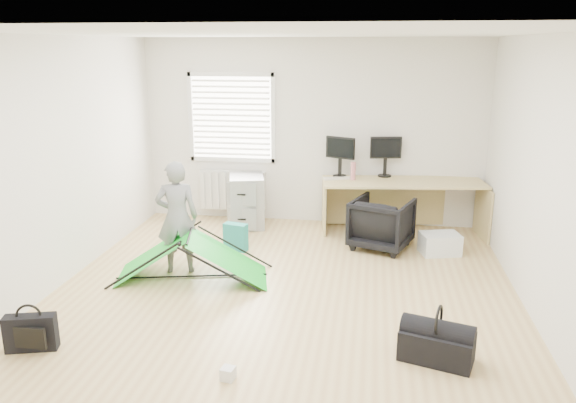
# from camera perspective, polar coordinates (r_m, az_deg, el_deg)

# --- Properties ---
(ground) EXTENTS (5.50, 5.50, 0.00)m
(ground) POSITION_cam_1_polar(r_m,az_deg,el_deg) (6.07, -0.58, -9.69)
(ground) COLOR tan
(ground) RESTS_ON ground
(back_wall) EXTENTS (5.00, 0.02, 2.70)m
(back_wall) POSITION_cam_1_polar(r_m,az_deg,el_deg) (8.30, 2.46, 7.01)
(back_wall) COLOR silver
(back_wall) RESTS_ON ground
(window) EXTENTS (1.20, 0.06, 1.20)m
(window) POSITION_cam_1_polar(r_m,az_deg,el_deg) (8.45, -5.76, 8.46)
(window) COLOR silver
(window) RESTS_ON back_wall
(radiator) EXTENTS (1.00, 0.12, 0.60)m
(radiator) POSITION_cam_1_polar(r_m,az_deg,el_deg) (8.62, -5.62, 1.16)
(radiator) COLOR silver
(radiator) RESTS_ON back_wall
(desk) EXTENTS (2.31, 0.99, 0.76)m
(desk) POSITION_cam_1_polar(r_m,az_deg,el_deg) (8.08, 11.49, -0.59)
(desk) COLOR tan
(desk) RESTS_ON ground
(filing_cabinet) EXTENTS (0.63, 0.75, 0.75)m
(filing_cabinet) POSITION_cam_1_polar(r_m,az_deg,el_deg) (8.30, -4.20, 0.10)
(filing_cabinet) COLOR #989A9D
(filing_cabinet) RESTS_ON ground
(monitor_left) EXTENTS (0.44, 0.27, 0.42)m
(monitor_left) POSITION_cam_1_polar(r_m,az_deg,el_deg) (8.08, 5.31, 4.00)
(monitor_left) COLOR black
(monitor_left) RESTS_ON desk
(monitor_right) EXTENTS (0.46, 0.18, 0.43)m
(monitor_right) POSITION_cam_1_polar(r_m,az_deg,el_deg) (8.18, 9.84, 3.98)
(monitor_right) COLOR black
(monitor_right) RESTS_ON desk
(keyboard) EXTENTS (0.43, 0.27, 0.02)m
(keyboard) POSITION_cam_1_polar(r_m,az_deg,el_deg) (7.98, 5.09, 2.37)
(keyboard) COLOR beige
(keyboard) RESTS_ON desk
(thermos) EXTENTS (0.07, 0.07, 0.25)m
(thermos) POSITION_cam_1_polar(r_m,az_deg,el_deg) (7.93, 6.64, 3.10)
(thermos) COLOR #C26C73
(thermos) RESTS_ON desk
(office_chair) EXTENTS (0.93, 0.94, 0.67)m
(office_chair) POSITION_cam_1_polar(r_m,az_deg,el_deg) (7.47, 9.48, -2.20)
(office_chair) COLOR black
(office_chair) RESTS_ON ground
(person) EXTENTS (0.55, 0.44, 1.33)m
(person) POSITION_cam_1_polar(r_m,az_deg,el_deg) (6.63, -11.20, -1.58)
(person) COLOR slate
(person) RESTS_ON ground
(kite) EXTENTS (1.86, 1.12, 0.54)m
(kite) POSITION_cam_1_polar(r_m,az_deg,el_deg) (6.54, -9.81, -5.44)
(kite) COLOR green
(kite) RESTS_ON ground
(storage_crate) EXTENTS (0.55, 0.45, 0.27)m
(storage_crate) POSITION_cam_1_polar(r_m,az_deg,el_deg) (7.48, 15.17, -4.15)
(storage_crate) COLOR silver
(storage_crate) RESTS_ON ground
(tote_bag) EXTENTS (0.33, 0.20, 0.36)m
(tote_bag) POSITION_cam_1_polar(r_m,az_deg,el_deg) (7.35, -5.33, -3.61)
(tote_bag) COLOR teal
(tote_bag) RESTS_ON ground
(laptop_bag) EXTENTS (0.46, 0.24, 0.33)m
(laptop_bag) POSITION_cam_1_polar(r_m,az_deg,el_deg) (5.53, -24.66, -12.02)
(laptop_bag) COLOR black
(laptop_bag) RESTS_ON ground
(white_box) EXTENTS (0.12, 0.12, 0.11)m
(white_box) POSITION_cam_1_polar(r_m,az_deg,el_deg) (4.73, -6.12, -16.99)
(white_box) COLOR silver
(white_box) RESTS_ON ground
(duffel_bag) EXTENTS (0.67, 0.47, 0.26)m
(duffel_bag) POSITION_cam_1_polar(r_m,az_deg,el_deg) (5.07, 14.86, -14.03)
(duffel_bag) COLOR black
(duffel_bag) RESTS_ON ground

